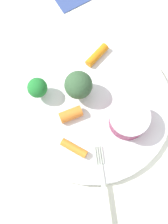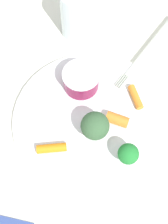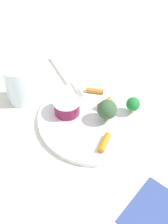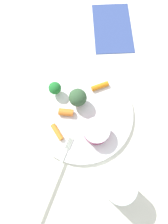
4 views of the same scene
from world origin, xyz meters
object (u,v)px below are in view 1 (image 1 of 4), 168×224
at_px(plate, 92,104).
at_px(fork, 107,209).
at_px(sauce_cup, 129,119).
at_px(carrot_stick_2, 74,148).
at_px(carrot_stick_0, 97,55).
at_px(carrot_stick_1, 71,114).
at_px(broccoli_floret_1, 37,88).
at_px(broccoli_floret_0, 78,85).

distance_m(plate, fork, 0.17).
distance_m(sauce_cup, carrot_stick_2, 0.10).
relative_size(plate, carrot_stick_0, 5.70).
bearing_deg(fork, carrot_stick_1, -176.07).
xyz_separation_m(broccoli_floret_1, carrot_stick_0, (-0.04, 0.11, -0.02)).
height_order(carrot_stick_1, fork, carrot_stick_1).
height_order(broccoli_floret_0, fork, broccoli_floret_0).
height_order(broccoli_floret_0, carrot_stick_2, broccoli_floret_0).
xyz_separation_m(broccoli_floret_1, carrot_stick_1, (0.05, 0.04, -0.02)).
height_order(plate, broccoli_floret_1, broccoli_floret_1).
bearing_deg(carrot_stick_1, carrot_stick_0, 141.29).
height_order(carrot_stick_0, carrot_stick_1, carrot_stick_1).
bearing_deg(fork, broccoli_floret_0, 176.08).
height_order(plate, sauce_cup, sauce_cup).
xyz_separation_m(sauce_cup, carrot_stick_1, (-0.04, -0.08, -0.01)).
xyz_separation_m(broccoli_floret_1, carrot_stick_2, (0.10, 0.03, -0.02)).
bearing_deg(carrot_stick_0, broccoli_floret_1, -71.35).
bearing_deg(broccoli_floret_0, carrot_stick_1, -33.50).
bearing_deg(carrot_stick_1, fork, 3.93).
bearing_deg(sauce_cup, plate, -136.89).
xyz_separation_m(sauce_cup, broccoli_floret_0, (-0.07, -0.06, 0.01)).
bearing_deg(plate, carrot_stick_1, -72.86).
distance_m(carrot_stick_1, carrot_stick_2, 0.05).
height_order(sauce_cup, fork, sauce_cup).
distance_m(broccoli_floret_0, carrot_stick_2, 0.10).
height_order(sauce_cup, broccoli_floret_1, broccoli_floret_1).
xyz_separation_m(broccoli_floret_0, carrot_stick_2, (0.09, -0.03, -0.03)).
xyz_separation_m(plate, carrot_stick_2, (0.06, -0.05, 0.01)).
xyz_separation_m(carrot_stick_0, fork, (0.24, -0.06, -0.01)).
height_order(sauce_cup, broccoli_floret_0, broccoli_floret_0).
distance_m(broccoli_floret_1, carrot_stick_2, 0.11).
relative_size(carrot_stick_1, fork, 0.19).
relative_size(broccoli_floret_1, carrot_stick_2, 0.98).
relative_size(carrot_stick_1, carrot_stick_2, 0.84).
relative_size(carrot_stick_0, fork, 0.24).
xyz_separation_m(plate, sauce_cup, (0.05, 0.04, 0.02)).
relative_size(sauce_cup, carrot_stick_2, 1.44).
bearing_deg(carrot_stick_0, fork, -14.10).
xyz_separation_m(broccoli_floret_0, carrot_stick_0, (-0.05, 0.05, -0.02)).
distance_m(broccoli_floret_0, broccoli_floret_1, 0.06).
height_order(broccoli_floret_0, broccoli_floret_1, broccoli_floret_0).
height_order(carrot_stick_0, carrot_stick_2, carrot_stick_0).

